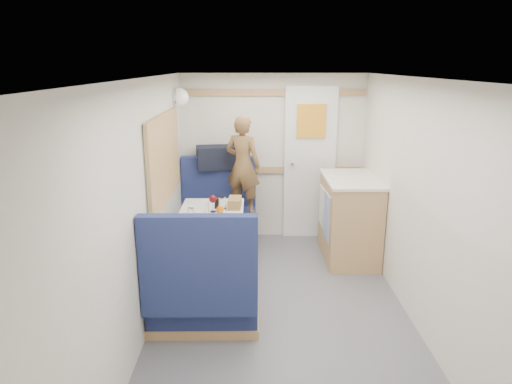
{
  "coord_description": "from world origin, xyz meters",
  "views": [
    {
      "loc": [
        -0.25,
        -3.2,
        2.1
      ],
      "look_at": [
        -0.21,
        0.9,
        0.95
      ],
      "focal_mm": 32.0,
      "sensor_mm": 36.0,
      "label": 1
    }
  ],
  "objects_px": {
    "galley_counter": "(349,218)",
    "tray": "(215,220)",
    "dome_light": "(179,97)",
    "cheese_block": "(216,219)",
    "orange_fruit": "(220,210)",
    "wine_glass": "(213,200)",
    "person": "(243,165)",
    "pepper_grinder": "(216,203)",
    "bench_far": "(218,223)",
    "bread_loaf": "(235,203)",
    "duffel_bag": "(221,157)",
    "dinette_table": "(211,227)",
    "beer_glass": "(235,201)",
    "salt_grinder": "(207,207)",
    "bench_near": "(203,294)",
    "tumbler_left": "(191,213)",
    "tumbler_right": "(222,203)"
  },
  "relations": [
    {
      "from": "galley_counter",
      "to": "tray",
      "type": "xyz_separation_m",
      "value": [
        -1.41,
        -0.82,
        0.26
      ]
    },
    {
      "from": "dome_light",
      "to": "cheese_block",
      "type": "xyz_separation_m",
      "value": [
        0.46,
        -1.17,
        -0.99
      ]
    },
    {
      "from": "orange_fruit",
      "to": "cheese_block",
      "type": "bearing_deg",
      "value": -95.93
    },
    {
      "from": "galley_counter",
      "to": "wine_glass",
      "type": "height_order",
      "value": "galley_counter"
    },
    {
      "from": "person",
      "to": "pepper_grinder",
      "type": "relative_size",
      "value": 10.52
    },
    {
      "from": "bench_far",
      "to": "bread_loaf",
      "type": "height_order",
      "value": "bench_far"
    },
    {
      "from": "duffel_bag",
      "to": "wine_glass",
      "type": "xyz_separation_m",
      "value": [
        -0.01,
        -1.12,
        -0.19
      ]
    },
    {
      "from": "dinette_table",
      "to": "beer_glass",
      "type": "distance_m",
      "value": 0.37
    },
    {
      "from": "person",
      "to": "wine_glass",
      "type": "bearing_deg",
      "value": 93.65
    },
    {
      "from": "wine_glass",
      "to": "pepper_grinder",
      "type": "bearing_deg",
      "value": 76.63
    },
    {
      "from": "salt_grinder",
      "to": "cheese_block",
      "type": "bearing_deg",
      "value": -71.79
    },
    {
      "from": "duffel_bag",
      "to": "wine_glass",
      "type": "relative_size",
      "value": 3.33
    },
    {
      "from": "person",
      "to": "orange_fruit",
      "type": "distance_m",
      "value": 0.94
    },
    {
      "from": "tray",
      "to": "salt_grinder",
      "type": "relative_size",
      "value": 3.23
    },
    {
      "from": "galley_counter",
      "to": "duffel_bag",
      "type": "relative_size",
      "value": 1.64
    },
    {
      "from": "bench_near",
      "to": "tray",
      "type": "relative_size",
      "value": 3.33
    },
    {
      "from": "cheese_block",
      "to": "tray",
      "type": "bearing_deg",
      "value": 106.9
    },
    {
      "from": "orange_fruit",
      "to": "salt_grinder",
      "type": "relative_size",
      "value": 0.75
    },
    {
      "from": "tumbler_left",
      "to": "galley_counter",
      "type": "bearing_deg",
      "value": 24.47
    },
    {
      "from": "bench_far",
      "to": "cheese_block",
      "type": "xyz_separation_m",
      "value": [
        0.07,
        -1.19,
        0.46
      ]
    },
    {
      "from": "bench_near",
      "to": "tumbler_left",
      "type": "height_order",
      "value": "bench_near"
    },
    {
      "from": "bench_near",
      "to": "salt_grinder",
      "type": "xyz_separation_m",
      "value": [
        -0.03,
        0.87,
        0.47
      ]
    },
    {
      "from": "galley_counter",
      "to": "tumbler_right",
      "type": "xyz_separation_m",
      "value": [
        -1.36,
        -0.45,
        0.31
      ]
    },
    {
      "from": "person",
      "to": "tumbler_right",
      "type": "relative_size",
      "value": 9.21
    },
    {
      "from": "tumbler_right",
      "to": "bread_loaf",
      "type": "relative_size",
      "value": 0.53
    },
    {
      "from": "cheese_block",
      "to": "bread_loaf",
      "type": "distance_m",
      "value": 0.5
    },
    {
      "from": "duffel_bag",
      "to": "orange_fruit",
      "type": "relative_size",
      "value": 7.61
    },
    {
      "from": "dome_light",
      "to": "tray",
      "type": "bearing_deg",
      "value": -68.24
    },
    {
      "from": "tumbler_left",
      "to": "bench_near",
      "type": "bearing_deg",
      "value": -75.83
    },
    {
      "from": "cheese_block",
      "to": "beer_glass",
      "type": "bearing_deg",
      "value": 74.23
    },
    {
      "from": "salt_grinder",
      "to": "dome_light",
      "type": "bearing_deg",
      "value": 112.79
    },
    {
      "from": "dome_light",
      "to": "person",
      "type": "height_order",
      "value": "dome_light"
    },
    {
      "from": "duffel_bag",
      "to": "bread_loaf",
      "type": "relative_size",
      "value": 2.44
    },
    {
      "from": "galley_counter",
      "to": "orange_fruit",
      "type": "height_order",
      "value": "galley_counter"
    },
    {
      "from": "bench_near",
      "to": "tumbler_right",
      "type": "relative_size",
      "value": 8.65
    },
    {
      "from": "person",
      "to": "tumbler_right",
      "type": "xyz_separation_m",
      "value": [
        -0.19,
        -0.69,
        -0.23
      ]
    },
    {
      "from": "salt_grinder",
      "to": "wine_glass",
      "type": "bearing_deg",
      "value": -0.95
    },
    {
      "from": "cheese_block",
      "to": "salt_grinder",
      "type": "relative_size",
      "value": 1.06
    },
    {
      "from": "tray",
      "to": "tumbler_left",
      "type": "distance_m",
      "value": 0.24
    },
    {
      "from": "bench_near",
      "to": "person",
      "type": "distance_m",
      "value": 1.82
    },
    {
      "from": "bench_near",
      "to": "pepper_grinder",
      "type": "height_order",
      "value": "bench_near"
    },
    {
      "from": "dome_light",
      "to": "tray",
      "type": "height_order",
      "value": "dome_light"
    },
    {
      "from": "tray",
      "to": "pepper_grinder",
      "type": "bearing_deg",
      "value": 91.68
    },
    {
      "from": "orange_fruit",
      "to": "wine_glass",
      "type": "bearing_deg",
      "value": 126.0
    },
    {
      "from": "galley_counter",
      "to": "cheese_block",
      "type": "xyz_separation_m",
      "value": [
        -1.39,
        -0.87,
        0.29
      ]
    },
    {
      "from": "bench_near",
      "to": "bread_loaf",
      "type": "xyz_separation_m",
      "value": [
        0.23,
        1.01,
        0.47
      ]
    },
    {
      "from": "person",
      "to": "cheese_block",
      "type": "bearing_deg",
      "value": 101.65
    },
    {
      "from": "tumbler_right",
      "to": "salt_grinder",
      "type": "xyz_separation_m",
      "value": [
        -0.14,
        -0.1,
        -0.01
      ]
    },
    {
      "from": "galley_counter",
      "to": "bread_loaf",
      "type": "xyz_separation_m",
      "value": [
        -1.24,
        -0.4,
        0.3
      ]
    },
    {
      "from": "cheese_block",
      "to": "tumbler_right",
      "type": "xyz_separation_m",
      "value": [
        0.03,
        0.42,
        0.02
      ]
    }
  ]
}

